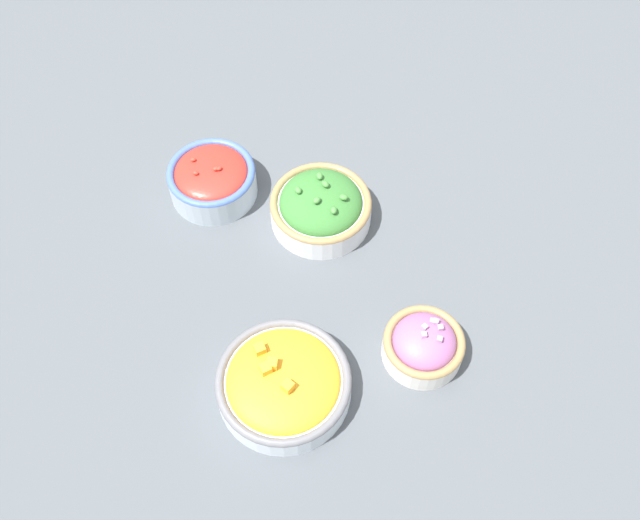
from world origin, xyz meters
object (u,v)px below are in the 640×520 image
(bowl_squash, at_px, (284,383))
(bowl_cherry_tomatoes, at_px, (212,178))
(bowl_broccoli, at_px, (321,206))
(bowl_red_onion, at_px, (424,344))

(bowl_squash, height_order, bowl_cherry_tomatoes, bowl_cherry_tomatoes)
(bowl_broccoli, height_order, bowl_cherry_tomatoes, bowl_broccoli)
(bowl_red_onion, xyz_separation_m, bowl_broccoli, (-0.26, -0.09, 0.00))
(bowl_broccoli, distance_m, bowl_cherry_tomatoes, 0.18)
(bowl_red_onion, distance_m, bowl_cherry_tomatoes, 0.43)
(bowl_red_onion, relative_size, bowl_squash, 0.62)
(bowl_red_onion, bearing_deg, bowl_squash, -86.35)
(bowl_squash, distance_m, bowl_cherry_tomatoes, 0.37)
(bowl_squash, bearing_deg, bowl_broccoli, 157.45)
(bowl_red_onion, xyz_separation_m, bowl_squash, (0.01, -0.20, -0.00))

